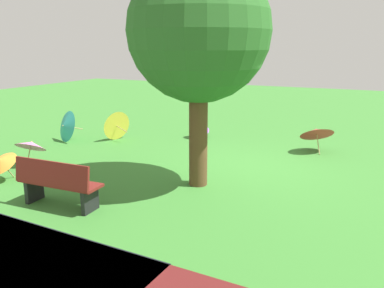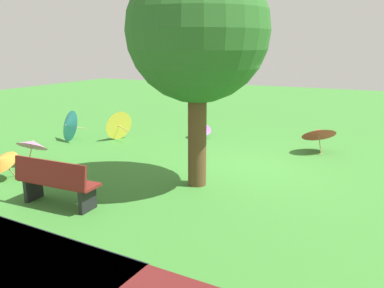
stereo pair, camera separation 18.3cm
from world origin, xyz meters
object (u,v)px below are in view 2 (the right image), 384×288
Objects in this scene: parasol_pink_1 at (33,144)px; parasol_purple_1 at (202,128)px; parasol_yellow_0 at (118,125)px; parasol_orange_0 at (2,160)px; park_bench at (56,182)px; parasol_red_0 at (318,133)px; parasol_teal_0 at (68,126)px; shade_tree at (198,32)px.

parasol_purple_1 is (-2.50, -4.39, -0.19)m from parasol_pink_1.
parasol_orange_0 is (-0.11, 4.24, -0.02)m from parasol_yellow_0.
park_bench is 6.98m from parasol_red_0.
parasol_yellow_0 reaches higher than parasol_purple_1.
parasol_teal_0 is at bearing -68.65° from parasol_orange_0.
park_bench is at bearing 89.72° from parasol_purple_1.
parasol_pink_1 is at bearing -34.69° from park_bench.
shade_tree reaches higher than parasol_orange_0.
parasol_yellow_0 is (-1.21, -0.87, -0.02)m from parasol_teal_0.
shade_tree is at bearing 64.48° from parasol_red_0.
parasol_orange_0 is (-0.33, 1.15, -0.07)m from parasol_pink_1.
parasol_pink_1 is at bearing 35.32° from parasol_red_0.
shade_tree is 6.09m from parasol_teal_0.
parasol_pink_1 is 0.89× the size of parasol_yellow_0.
shade_tree reaches higher than parasol_red_0.
parasol_orange_0 is at bearing -14.78° from park_bench.
shade_tree is 5.47m from parasol_yellow_0.
parasol_teal_0 is (3.46, -3.93, 0.01)m from park_bench.
shade_tree is 4.68× the size of parasol_yellow_0.
parasol_purple_1 is at bearing -66.09° from shade_tree.
park_bench is 1.67× the size of parasol_yellow_0.
parasol_yellow_0 reaches higher than park_bench.
parasol_purple_1 is at bearing -111.41° from parasol_orange_0.
park_bench is 5.31m from parasol_yellow_0.
parasol_yellow_0 is 1.37× the size of parasol_orange_0.
parasol_teal_0 is 1.49m from parasol_yellow_0.
shade_tree is 4.93m from parasol_red_0.
parasol_red_0 is at bearing -163.66° from parasol_teal_0.
parasol_pink_1 is (4.23, 0.48, -2.58)m from shade_tree.
parasol_teal_0 is (7.04, 2.06, -0.07)m from parasol_red_0.
park_bench is 6.10m from parasol_purple_1.
parasol_purple_1 is at bearing -148.17° from parasol_teal_0.
parasol_pink_1 is 1.22× the size of parasol_orange_0.
park_bench is 2.30× the size of parasol_orange_0.
parasol_pink_1 is 5.05m from parasol_purple_1.
parasol_teal_0 reaches higher than parasol_purple_1.
parasol_orange_0 is (5.72, 5.43, -0.11)m from parasol_red_0.
parasol_teal_0 is at bearing 16.34° from parasol_red_0.
parasol_pink_1 is (2.47, -1.71, 0.05)m from park_bench.
parasol_red_0 is 1.26× the size of parasol_yellow_0.
parasol_yellow_0 is at bearing -144.17° from parasol_teal_0.
parasol_yellow_0 is at bearing 11.55° from parasol_red_0.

